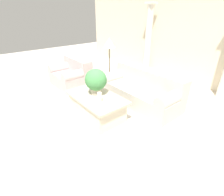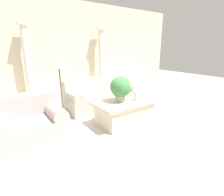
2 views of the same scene
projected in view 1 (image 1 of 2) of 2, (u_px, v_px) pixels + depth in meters
name	position (u px, v px, depth m)	size (l,w,h in m)	color
ground_plane	(111.00, 113.00, 3.95)	(16.00, 16.00, 0.00)	beige
wall_back	(196.00, 29.00, 4.97)	(10.00, 0.06, 3.20)	beige
sofa_long	(141.00, 90.00, 4.30)	(2.03, 0.87, 0.80)	#B7B2A8
loveseat	(72.00, 75.00, 5.26)	(1.21, 0.87, 0.80)	#BBA7A6
coffee_table	(97.00, 106.00, 3.75)	(1.33, 0.78, 0.49)	beige
potted_plant	(96.00, 81.00, 3.59)	(0.45, 0.45, 0.55)	#B2A893
pillar_candle	(100.00, 97.00, 3.38)	(0.09, 0.09, 0.19)	silver
floor_lamp	(109.00, 48.00, 4.66)	(0.32, 0.32, 1.43)	brown
column_left	(148.00, 39.00, 5.96)	(0.30, 0.30, 2.31)	silver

